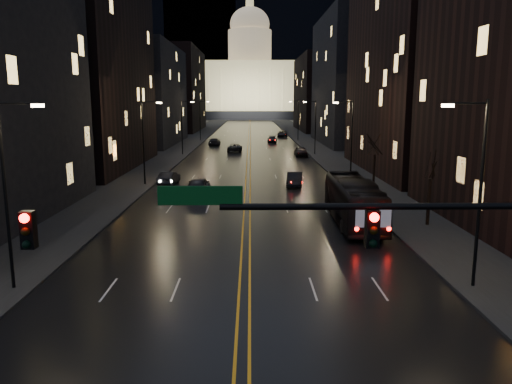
{
  "coord_description": "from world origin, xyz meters",
  "views": [
    {
      "loc": [
        0.31,
        -12.67,
        8.91
      ],
      "look_at": [
        0.58,
        12.59,
        4.28
      ],
      "focal_mm": 35.0,
      "sensor_mm": 36.0,
      "label": 1
    }
  ],
  "objects_px": {
    "traffic_signal": "(462,247)",
    "oncoming_car_b": "(169,178)",
    "receding_car_a": "(295,179)",
    "bus": "(353,201)",
    "oncoming_car_a": "(198,185)"
  },
  "relations": [
    {
      "from": "traffic_signal",
      "to": "oncoming_car_b",
      "type": "bearing_deg",
      "value": 109.58
    },
    {
      "from": "traffic_signal",
      "to": "oncoming_car_b",
      "type": "distance_m",
      "value": 43.21
    },
    {
      "from": "traffic_signal",
      "to": "receding_car_a",
      "type": "height_order",
      "value": "traffic_signal"
    },
    {
      "from": "traffic_signal",
      "to": "oncoming_car_b",
      "type": "height_order",
      "value": "traffic_signal"
    },
    {
      "from": "oncoming_car_b",
      "to": "traffic_signal",
      "type": "bearing_deg",
      "value": 115.72
    },
    {
      "from": "bus",
      "to": "oncoming_car_a",
      "type": "relative_size",
      "value": 2.36
    },
    {
      "from": "bus",
      "to": "receding_car_a",
      "type": "bearing_deg",
      "value": 101.64
    },
    {
      "from": "traffic_signal",
      "to": "bus",
      "type": "bearing_deg",
      "value": 85.15
    },
    {
      "from": "traffic_signal",
      "to": "receding_car_a",
      "type": "xyz_separation_m",
      "value": [
        -0.94,
        39.35,
        -4.35
      ]
    },
    {
      "from": "traffic_signal",
      "to": "bus",
      "type": "distance_m",
      "value": 23.53
    },
    {
      "from": "traffic_signal",
      "to": "oncoming_car_a",
      "type": "bearing_deg",
      "value": 106.95
    },
    {
      "from": "traffic_signal",
      "to": "oncoming_car_a",
      "type": "height_order",
      "value": "traffic_signal"
    },
    {
      "from": "bus",
      "to": "receding_car_a",
      "type": "xyz_separation_m",
      "value": [
        -2.91,
        16.15,
        -0.89
      ]
    },
    {
      "from": "bus",
      "to": "oncoming_car_a",
      "type": "bearing_deg",
      "value": 138.34
    },
    {
      "from": "oncoming_car_b",
      "to": "receding_car_a",
      "type": "relative_size",
      "value": 0.94
    }
  ]
}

